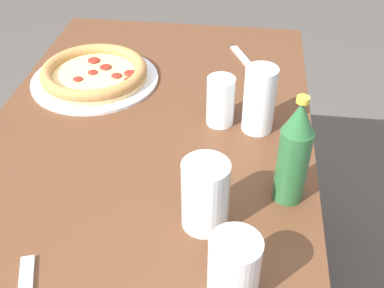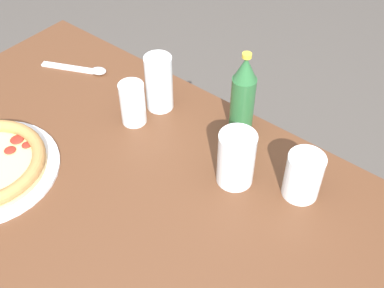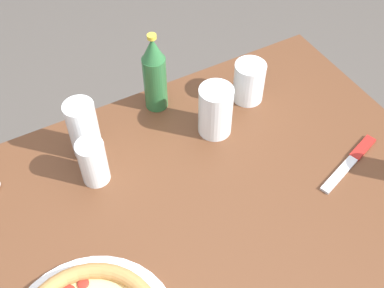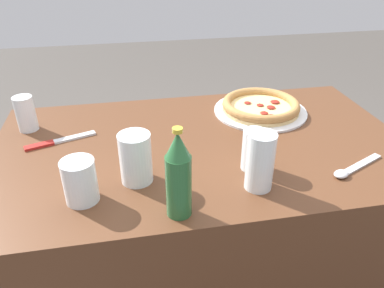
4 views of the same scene
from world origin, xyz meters
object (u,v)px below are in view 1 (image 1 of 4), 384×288
Objects in this scene: pizza_pepperoni at (94,74)px; spoon at (252,67)px; beer_bottle at (294,153)px; glass_red_wine at (259,102)px; glass_lemonade at (205,197)px; glass_water at (234,269)px; glass_mango_juice at (220,103)px.

spoon is (-0.11, 0.41, -0.02)m from pizza_pepperoni.
beer_bottle is 1.17× the size of spoon.
glass_red_wine is 1.14× the size of glass_lemonade.
glass_water is 0.96× the size of glass_mango_juice.
glass_lemonade is at bearing 36.33° from pizza_pepperoni.
glass_water is at bearing 23.25° from glass_lemonade.
glass_lemonade is (0.30, -0.09, -0.01)m from glass_red_wine.
glass_lemonade is (0.46, 0.34, 0.04)m from pizza_pepperoni.
pizza_pepperoni is at bearing -143.67° from glass_lemonade.
pizza_pepperoni is at bearing -146.35° from glass_water.
glass_mango_juice is (-0.01, -0.09, -0.02)m from glass_red_wine.
glass_mango_juice is 0.52× the size of beer_bottle.
glass_lemonade is at bearing -0.22° from glass_mango_juice.
glass_lemonade reaches higher than spoon.
spoon is at bearing 173.35° from glass_lemonade.
spoon is at bearing -175.86° from glass_red_wine.
glass_water is 0.58× the size of spoon.
glass_lemonade reaches higher than pizza_pepperoni.
pizza_pepperoni is 0.37m from glass_mango_juice.
glass_water is at bearing -22.24° from beer_bottle.
spoon is at bearing -170.34° from beer_bottle.
glass_red_wine is 0.69× the size of beer_bottle.
beer_bottle is at bearing 16.44° from glass_red_wine.
pizza_pepperoni is 1.48× the size of beer_bottle.
glass_mango_juice reaches higher than pizza_pepperoni.
glass_red_wine is at bearing 163.97° from glass_lemonade.
beer_bottle is (0.37, 0.49, 0.08)m from pizza_pepperoni.
glass_lemonade is 1.17× the size of glass_mango_juice.
pizza_pepperoni is at bearing -74.27° from spoon.
glass_water is 0.15m from glass_lemonade.
glass_water is 0.72× the size of glass_red_wine.
glass_water is 0.44m from glass_red_wine.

